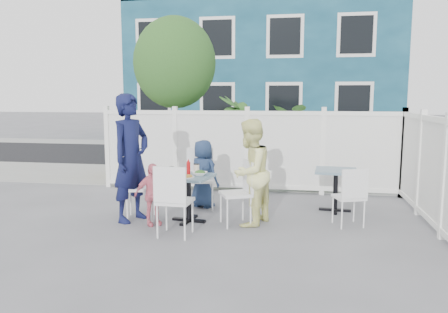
% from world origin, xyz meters
% --- Properties ---
extents(ground, '(80.00, 80.00, 0.00)m').
position_xyz_m(ground, '(0.00, 0.00, 0.00)').
color(ground, slate).
extents(near_sidewalk, '(24.00, 2.60, 0.01)m').
position_xyz_m(near_sidewalk, '(0.00, 3.80, 0.01)').
color(near_sidewalk, gray).
rests_on(near_sidewalk, ground).
extents(street, '(24.00, 5.00, 0.01)m').
position_xyz_m(street, '(0.00, 7.50, 0.00)').
color(street, black).
rests_on(street, ground).
extents(far_sidewalk, '(24.00, 1.60, 0.01)m').
position_xyz_m(far_sidewalk, '(0.00, 10.60, 0.01)').
color(far_sidewalk, gray).
rests_on(far_sidewalk, ground).
extents(building, '(11.00, 6.00, 6.00)m').
position_xyz_m(building, '(-0.50, 14.00, 3.00)').
color(building, '#123F53').
rests_on(building, ground).
extents(fence_back, '(5.86, 0.08, 1.60)m').
position_xyz_m(fence_back, '(0.10, 2.40, 0.78)').
color(fence_back, white).
rests_on(fence_back, ground).
extents(fence_right, '(0.08, 3.66, 1.60)m').
position_xyz_m(fence_right, '(3.00, 0.60, 0.78)').
color(fence_right, white).
rests_on(fence_right, ground).
extents(tree, '(1.80, 1.62, 3.59)m').
position_xyz_m(tree, '(-1.60, 3.30, 2.59)').
color(tree, '#382316').
rests_on(tree, ground).
extents(utility_cabinet, '(0.73, 0.58, 1.24)m').
position_xyz_m(utility_cabinet, '(-2.90, 4.00, 0.62)').
color(utility_cabinet, gold).
rests_on(utility_cabinet, ground).
extents(potted_shrub_a, '(1.20, 1.20, 1.89)m').
position_xyz_m(potted_shrub_a, '(-0.18, 3.10, 0.94)').
color(potted_shrub_a, '#2A501D').
rests_on(potted_shrub_a, ground).
extents(potted_shrub_b, '(1.98, 1.91, 1.70)m').
position_xyz_m(potted_shrub_b, '(1.35, 3.00, 0.85)').
color(potted_shrub_b, '#2A501D').
rests_on(potted_shrub_b, ground).
extents(main_table, '(0.77, 0.77, 0.71)m').
position_xyz_m(main_table, '(-0.52, 0.22, 0.55)').
color(main_table, '#3C5973').
rests_on(main_table, ground).
extents(spare_table, '(0.70, 0.70, 0.69)m').
position_xyz_m(spare_table, '(1.71, 1.21, 0.54)').
color(spare_table, '#3C5973').
rests_on(spare_table, ground).
extents(chair_left, '(0.54, 0.55, 1.01)m').
position_xyz_m(chair_left, '(-1.37, 0.22, 0.59)').
color(chair_left, white).
rests_on(chair_left, ground).
extents(chair_right, '(0.56, 0.57, 0.95)m').
position_xyz_m(chair_right, '(0.27, 0.20, 0.55)').
color(chair_right, white).
rests_on(chair_right, ground).
extents(chair_back, '(0.55, 0.53, 1.00)m').
position_xyz_m(chair_back, '(-0.54, 1.08, 0.58)').
color(chair_back, white).
rests_on(chair_back, ground).
extents(chair_near, '(0.47, 0.45, 0.98)m').
position_xyz_m(chair_near, '(-0.54, -0.55, 0.57)').
color(chair_near, white).
rests_on(chair_near, ground).
extents(chair_spare, '(0.50, 0.49, 0.87)m').
position_xyz_m(chair_spare, '(1.85, 0.34, 0.51)').
color(chair_spare, white).
rests_on(chair_spare, ground).
extents(man, '(0.68, 0.82, 1.93)m').
position_xyz_m(man, '(-1.39, 0.14, 0.96)').
color(man, '#10143B').
rests_on(man, ground).
extents(woman, '(0.82, 0.92, 1.56)m').
position_xyz_m(woman, '(0.40, 0.22, 0.78)').
color(woman, '#F4F44B').
rests_on(woman, ground).
extents(boy, '(0.67, 0.57, 1.15)m').
position_xyz_m(boy, '(-0.50, 1.11, 0.58)').
color(boy, navy).
rests_on(boy, ground).
extents(toddler, '(0.56, 0.51, 0.92)m').
position_xyz_m(toddler, '(-1.01, -0.05, 0.46)').
color(toddler, '#E17083').
rests_on(toddler, ground).
extents(plate_main, '(0.25, 0.25, 0.02)m').
position_xyz_m(plate_main, '(-0.51, 0.04, 0.72)').
color(plate_main, white).
rests_on(plate_main, main_table).
extents(plate_side, '(0.22, 0.22, 0.02)m').
position_xyz_m(plate_side, '(-0.69, 0.31, 0.72)').
color(plate_side, white).
rests_on(plate_side, main_table).
extents(salad_bowl, '(0.22, 0.22, 0.05)m').
position_xyz_m(salad_bowl, '(-0.35, 0.24, 0.73)').
color(salad_bowl, white).
rests_on(salad_bowl, main_table).
extents(coffee_cup_a, '(0.08, 0.08, 0.12)m').
position_xyz_m(coffee_cup_a, '(-0.77, 0.17, 0.77)').
color(coffee_cup_a, beige).
rests_on(coffee_cup_a, main_table).
extents(coffee_cup_b, '(0.09, 0.09, 0.13)m').
position_xyz_m(coffee_cup_b, '(-0.45, 0.45, 0.77)').
color(coffee_cup_b, beige).
rests_on(coffee_cup_b, main_table).
extents(ketchup_bottle, '(0.06, 0.06, 0.19)m').
position_xyz_m(ketchup_bottle, '(-0.54, 0.29, 0.80)').
color(ketchup_bottle, '#A90D0F').
rests_on(ketchup_bottle, main_table).
extents(salt_shaker, '(0.03, 0.03, 0.07)m').
position_xyz_m(salt_shaker, '(-0.62, 0.46, 0.74)').
color(salt_shaker, white).
rests_on(salt_shaker, main_table).
extents(pepper_shaker, '(0.03, 0.03, 0.07)m').
position_xyz_m(pepper_shaker, '(-0.59, 0.46, 0.74)').
color(pepper_shaker, black).
rests_on(pepper_shaker, main_table).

